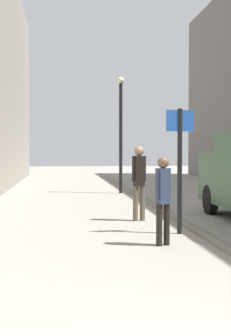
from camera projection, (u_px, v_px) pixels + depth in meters
name	position (u px, v px, depth m)	size (l,w,h in m)	color
ground_plane	(103.00, 208.00, 14.15)	(80.00, 80.00, 0.00)	gray
kerb_strip	(154.00, 205.00, 14.33)	(0.16, 40.00, 0.12)	slate
pedestrian_main_foreground	(139.00, 178.00, 11.44)	(0.36, 0.25, 1.84)	brown
pedestrian_mid_block	(163.00, 194.00, 8.42)	(0.31, 0.24, 1.62)	black
street_sign_post	(180.00, 160.00, 9.61)	(0.60, 0.12, 2.60)	black
lamp_post	(121.00, 127.00, 19.00)	(0.28, 0.28, 4.76)	black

